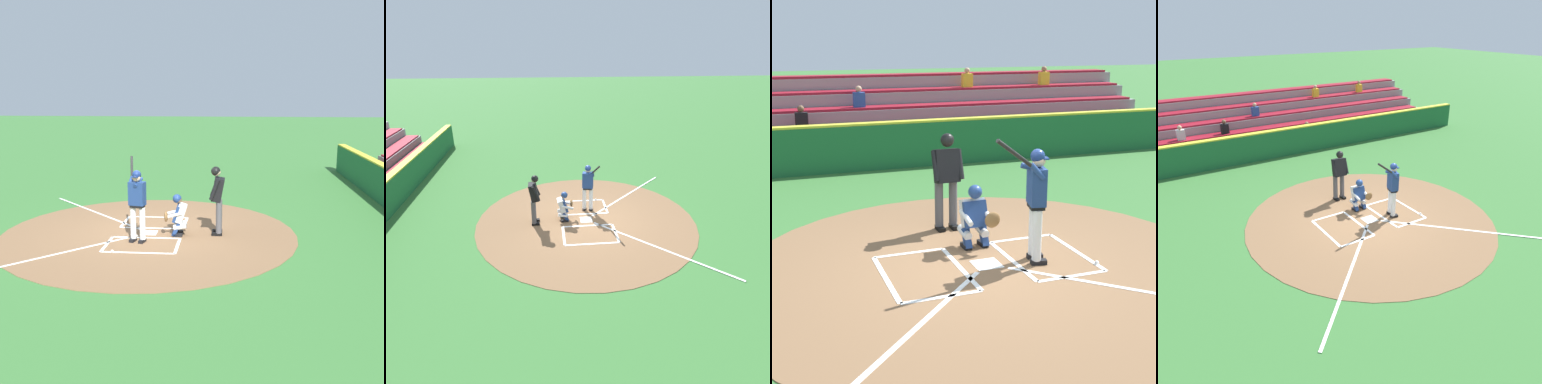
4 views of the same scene
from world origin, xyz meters
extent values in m
plane|color=#387033|center=(0.00, 0.00, 0.00)|extent=(120.00, 120.00, 0.00)
cylinder|color=brown|center=(0.00, 0.00, 0.01)|extent=(8.00, 8.00, 0.01)
cube|color=white|center=(0.00, 0.00, 0.01)|extent=(0.44, 0.44, 0.01)
cube|color=white|center=(-1.05, -0.90, 0.01)|extent=(1.20, 0.08, 0.01)
cube|color=white|center=(-1.05, 0.90, 0.01)|extent=(1.20, 0.08, 0.01)
cube|color=white|center=(-0.45, 0.00, 0.01)|extent=(0.08, 1.80, 0.01)
cube|color=white|center=(-1.65, 0.00, 0.01)|extent=(0.08, 1.80, 0.01)
cube|color=white|center=(1.05, -0.90, 0.01)|extent=(1.20, 0.08, 0.01)
cube|color=white|center=(1.05, 0.90, 0.01)|extent=(1.20, 0.08, 0.01)
cube|color=white|center=(0.45, 0.00, 0.01)|extent=(0.08, 1.80, 0.01)
cube|color=white|center=(1.65, 0.00, 0.01)|extent=(0.08, 1.80, 0.01)
cube|color=white|center=(2.10, 2.10, 0.01)|extent=(3.73, 3.73, 0.01)
cube|color=white|center=(-2.10, 2.10, 0.01)|extent=(3.73, 3.73, 0.01)
cylinder|color=white|center=(-0.81, 0.02, 0.50)|extent=(0.15, 0.15, 0.84)
cube|color=black|center=(-0.85, 0.03, 0.04)|extent=(0.28, 0.18, 0.09)
cylinder|color=white|center=(-0.75, 0.28, 0.50)|extent=(0.15, 0.15, 0.84)
cube|color=black|center=(-0.78, 0.29, 0.04)|extent=(0.28, 0.18, 0.09)
cube|color=black|center=(-0.78, 0.15, 0.97)|extent=(0.29, 0.38, 0.10)
cube|color=navy|center=(-0.78, 0.15, 1.28)|extent=(0.33, 0.45, 0.60)
sphere|color=beige|center=(-0.80, 0.15, 1.69)|extent=(0.21, 0.21, 0.21)
sphere|color=navy|center=(-0.78, 0.15, 1.76)|extent=(0.23, 0.23, 0.23)
cube|color=navy|center=(-0.88, 0.18, 1.73)|extent=(0.15, 0.19, 0.02)
cylinder|color=navy|center=(-0.73, 0.12, 1.56)|extent=(0.44, 0.19, 0.21)
cylinder|color=navy|center=(-0.68, 0.33, 1.56)|extent=(0.28, 0.15, 0.29)
cylinder|color=black|center=(-0.30, 0.37, 1.86)|extent=(0.72, 0.21, 0.53)
cylinder|color=black|center=(-0.64, 0.30, 1.62)|extent=(0.08, 0.09, 0.08)
cube|color=black|center=(-0.26, -0.82, 0.04)|extent=(0.13, 0.26, 0.09)
cube|color=navy|center=(-0.27, -0.78, 0.20)|extent=(0.13, 0.25, 0.37)
cylinder|color=silver|center=(-0.26, -0.88, 0.28)|extent=(0.16, 0.37, 0.21)
cube|color=black|center=(0.06, -0.80, 0.04)|extent=(0.13, 0.26, 0.09)
cube|color=navy|center=(0.05, -0.76, 0.20)|extent=(0.13, 0.25, 0.37)
cylinder|color=silver|center=(0.06, -0.86, 0.28)|extent=(0.16, 0.37, 0.21)
cube|color=silver|center=(-0.10, -0.88, 0.62)|extent=(0.41, 0.37, 0.52)
cube|color=navy|center=(-0.11, -0.77, 0.62)|extent=(0.43, 0.23, 0.46)
sphere|color=brown|center=(-0.10, -0.81, 0.99)|extent=(0.21, 0.21, 0.21)
sphere|color=navy|center=(-0.10, -0.79, 1.01)|extent=(0.24, 0.24, 0.24)
cylinder|color=silver|center=(-0.31, -0.72, 0.60)|extent=(0.11, 0.45, 0.20)
cylinder|color=silver|center=(0.09, -0.70, 0.60)|extent=(0.11, 0.45, 0.20)
ellipsoid|color=brown|center=(-0.32, -0.52, 0.57)|extent=(0.28, 0.11, 0.28)
cylinder|color=#4C4C51|center=(-0.09, -1.91, 0.51)|extent=(0.16, 0.16, 0.86)
cube|color=black|center=(-0.09, -1.86, 0.04)|extent=(0.13, 0.28, 0.09)
cylinder|color=#4C4C51|center=(0.19, -1.91, 0.51)|extent=(0.16, 0.16, 0.86)
cube|color=black|center=(0.19, -1.86, 0.04)|extent=(0.13, 0.28, 0.09)
cube|color=black|center=(0.05, -1.87, 1.25)|extent=(0.44, 0.36, 0.66)
sphere|color=beige|center=(0.05, -1.83, 1.72)|extent=(0.22, 0.22, 0.22)
sphere|color=black|center=(0.05, -1.81, 1.74)|extent=(0.25, 0.25, 0.25)
cylinder|color=black|center=(-0.19, -1.79, 1.28)|extent=(0.10, 0.29, 0.56)
cylinder|color=black|center=(0.29, -1.79, 1.28)|extent=(0.10, 0.29, 0.56)
sphere|color=white|center=(-1.66, 0.61, 0.04)|extent=(0.07, 0.07, 0.07)
camera|label=1|loc=(-12.37, -2.20, 3.82)|focal=44.56mm
camera|label=2|loc=(10.73, -1.40, 5.95)|focal=30.94mm
camera|label=3|loc=(3.28, 7.84, 3.52)|focal=53.01mm
camera|label=4|loc=(6.31, 8.84, 6.02)|focal=35.19mm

